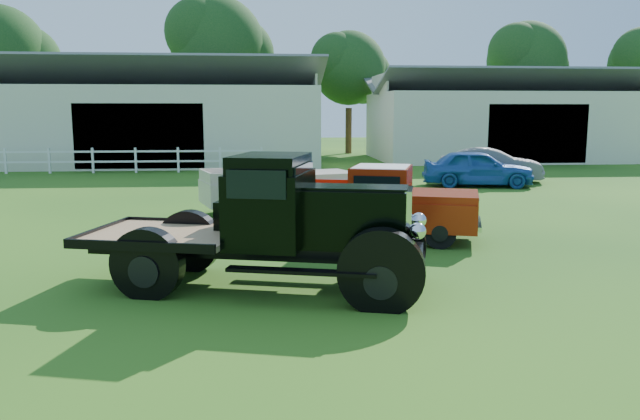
{
  "coord_description": "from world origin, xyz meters",
  "views": [
    {
      "loc": [
        -0.82,
        -10.45,
        2.9
      ],
      "look_at": [
        0.2,
        1.2,
        1.05
      ],
      "focal_mm": 35.0,
      "sensor_mm": 36.0,
      "label": 1
    }
  ],
  "objects_px": {
    "vintage_flatbed": "(265,222)",
    "white_pickup": "(279,184)",
    "misc_car_blue": "(478,168)",
    "misc_car_grey": "(491,165)",
    "red_pickup": "(377,202)"
  },
  "relations": [
    {
      "from": "misc_car_blue",
      "to": "white_pickup",
      "type": "bearing_deg",
      "value": 136.67
    },
    {
      "from": "white_pickup",
      "to": "vintage_flatbed",
      "type": "bearing_deg",
      "value": -109.68
    },
    {
      "from": "red_pickup",
      "to": "misc_car_grey",
      "type": "relative_size",
      "value": 1.11
    },
    {
      "from": "vintage_flatbed",
      "to": "red_pickup",
      "type": "bearing_deg",
      "value": 70.99
    },
    {
      "from": "red_pickup",
      "to": "white_pickup",
      "type": "xyz_separation_m",
      "value": [
        -2.14,
        4.04,
        -0.02
      ]
    },
    {
      "from": "white_pickup",
      "to": "misc_car_blue",
      "type": "height_order",
      "value": "white_pickup"
    },
    {
      "from": "vintage_flatbed",
      "to": "white_pickup",
      "type": "relative_size",
      "value": 1.23
    },
    {
      "from": "vintage_flatbed",
      "to": "white_pickup",
      "type": "xyz_separation_m",
      "value": [
        0.42,
        7.86,
        -0.27
      ]
    },
    {
      "from": "red_pickup",
      "to": "misc_car_grey",
      "type": "bearing_deg",
      "value": 76.89
    },
    {
      "from": "misc_car_blue",
      "to": "red_pickup",
      "type": "bearing_deg",
      "value": 160.43
    },
    {
      "from": "misc_car_blue",
      "to": "misc_car_grey",
      "type": "xyz_separation_m",
      "value": [
        1.13,
        1.65,
        -0.03
      ]
    },
    {
      "from": "misc_car_grey",
      "to": "red_pickup",
      "type": "bearing_deg",
      "value": 167.91
    },
    {
      "from": "vintage_flatbed",
      "to": "misc_car_grey",
      "type": "relative_size",
      "value": 1.33
    },
    {
      "from": "vintage_flatbed",
      "to": "misc_car_grey",
      "type": "distance_m",
      "value": 17.85
    },
    {
      "from": "vintage_flatbed",
      "to": "red_pickup",
      "type": "distance_m",
      "value": 4.6
    }
  ]
}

